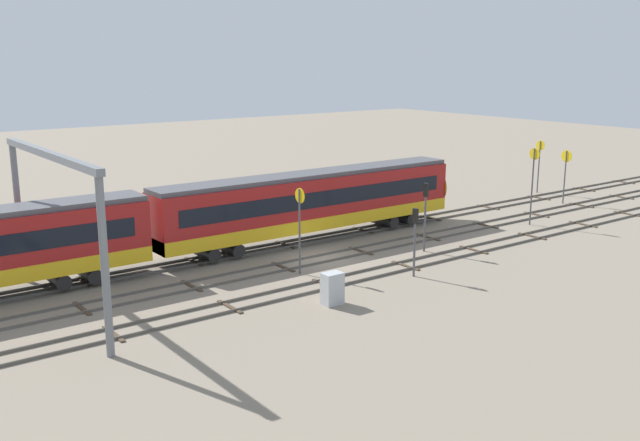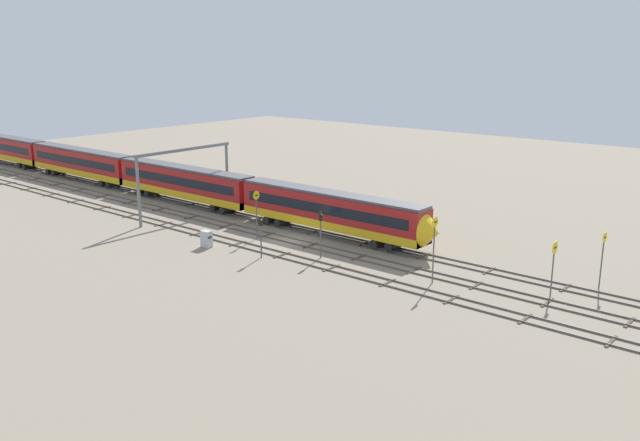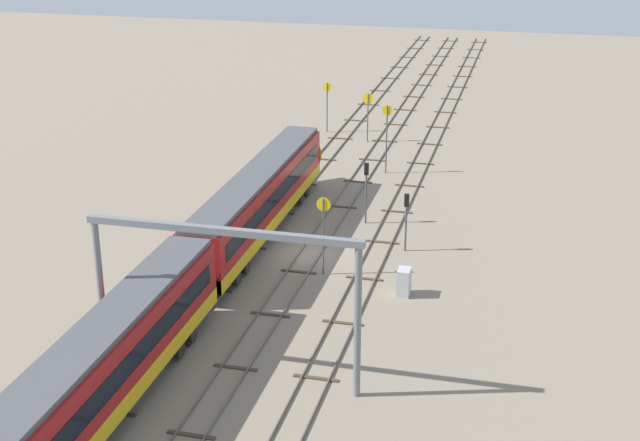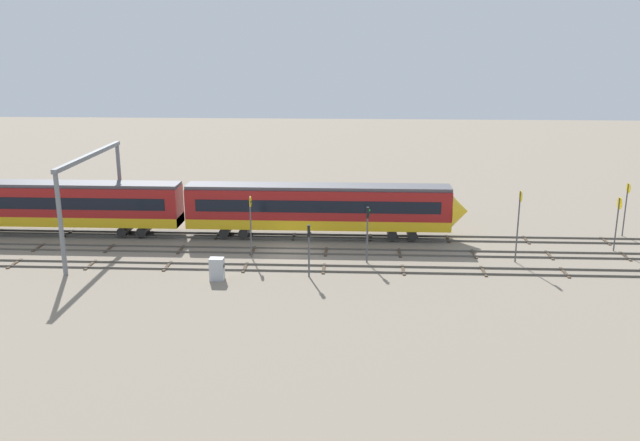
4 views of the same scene
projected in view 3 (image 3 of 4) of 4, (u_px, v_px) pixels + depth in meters
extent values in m
plane|color=gray|center=(311.00, 254.00, 62.41)|extent=(193.47, 193.47, 0.00)
cube|color=#59544C|center=(384.00, 260.00, 61.23)|extent=(177.47, 0.07, 0.16)
cube|color=#59544C|center=(363.00, 258.00, 61.55)|extent=(177.47, 0.07, 0.16)
cube|color=#473828|center=(316.00, 378.00, 47.06)|extent=(0.24, 2.40, 0.08)
cube|color=#473828|center=(343.00, 323.00, 52.80)|extent=(0.24, 2.40, 0.08)
cube|color=#473828|center=(364.00, 279.00, 58.54)|extent=(0.24, 2.40, 0.08)
cube|color=#473828|center=(382.00, 242.00, 64.27)|extent=(0.24, 2.40, 0.08)
cube|color=#473828|center=(397.00, 212.00, 70.01)|extent=(0.24, 2.40, 0.08)
cube|color=#473828|center=(409.00, 186.00, 75.74)|extent=(0.24, 2.40, 0.08)
cube|color=#473828|center=(420.00, 163.00, 81.48)|extent=(0.24, 2.40, 0.08)
cube|color=#473828|center=(430.00, 144.00, 87.22)|extent=(0.24, 2.40, 0.08)
cube|color=#473828|center=(438.00, 127.00, 92.95)|extent=(0.24, 2.40, 0.08)
cube|color=#473828|center=(445.00, 112.00, 98.69)|extent=(0.24, 2.40, 0.08)
cube|color=#473828|center=(451.00, 99.00, 104.43)|extent=(0.24, 2.40, 0.08)
cube|color=#473828|center=(457.00, 87.00, 110.16)|extent=(0.24, 2.40, 0.08)
cube|color=#473828|center=(462.00, 76.00, 115.90)|extent=(0.24, 2.40, 0.08)
cube|color=#473828|center=(467.00, 67.00, 121.63)|extent=(0.24, 2.40, 0.08)
cube|color=#473828|center=(472.00, 58.00, 127.37)|extent=(0.24, 2.40, 0.08)
cube|color=#473828|center=(475.00, 50.00, 133.11)|extent=(0.24, 2.40, 0.08)
cube|color=#473828|center=(479.00, 42.00, 138.84)|extent=(0.24, 2.40, 0.08)
cube|color=#59544C|center=(321.00, 254.00, 62.22)|extent=(177.47, 0.07, 0.16)
cube|color=#59544C|center=(301.00, 252.00, 62.54)|extent=(177.47, 0.07, 0.16)
cube|color=#473828|center=(191.00, 435.00, 42.32)|extent=(0.24, 2.40, 0.08)
cube|color=#473828|center=(236.00, 368.00, 48.06)|extent=(0.24, 2.40, 0.08)
cube|color=#473828|center=(270.00, 315.00, 53.79)|extent=(0.24, 2.40, 0.08)
cube|color=#473828|center=(299.00, 272.00, 59.53)|extent=(0.24, 2.40, 0.08)
cube|color=#473828|center=(322.00, 236.00, 65.26)|extent=(0.24, 2.40, 0.08)
cube|color=#473828|center=(341.00, 207.00, 71.00)|extent=(0.24, 2.40, 0.08)
cube|color=#473828|center=(358.00, 182.00, 76.74)|extent=(0.24, 2.40, 0.08)
cube|color=#473828|center=(372.00, 160.00, 82.47)|extent=(0.24, 2.40, 0.08)
cube|color=#473828|center=(384.00, 141.00, 88.21)|extent=(0.24, 2.40, 0.08)
cube|color=#473828|center=(395.00, 125.00, 93.94)|extent=(0.24, 2.40, 0.08)
cube|color=#473828|center=(405.00, 110.00, 99.68)|extent=(0.24, 2.40, 0.08)
cube|color=#473828|center=(414.00, 97.00, 105.42)|extent=(0.24, 2.40, 0.08)
cube|color=#473828|center=(421.00, 85.00, 111.15)|extent=(0.24, 2.40, 0.08)
cube|color=#473828|center=(428.00, 75.00, 116.89)|extent=(0.24, 2.40, 0.08)
cube|color=#473828|center=(435.00, 65.00, 122.63)|extent=(0.24, 2.40, 0.08)
cube|color=#473828|center=(440.00, 56.00, 128.36)|extent=(0.24, 2.40, 0.08)
cube|color=#473828|center=(445.00, 48.00, 134.10)|extent=(0.24, 2.40, 0.08)
cube|color=#473828|center=(450.00, 41.00, 139.83)|extent=(0.24, 2.40, 0.08)
cube|color=#59544C|center=(260.00, 248.00, 63.21)|extent=(177.47, 0.07, 0.16)
cube|color=#59544C|center=(240.00, 246.00, 63.54)|extent=(177.47, 0.07, 0.16)
cube|color=#473828|center=(113.00, 412.00, 44.11)|extent=(0.24, 2.40, 0.08)
cube|color=#473828|center=(170.00, 343.00, 50.54)|extent=(0.24, 2.40, 0.08)
cube|color=#473828|center=(215.00, 290.00, 56.96)|extent=(0.24, 2.40, 0.08)
cube|color=#473828|center=(250.00, 247.00, 63.39)|extent=(0.24, 2.40, 0.08)
cube|color=#473828|center=(279.00, 213.00, 69.81)|extent=(0.24, 2.40, 0.08)
cube|color=#473828|center=(303.00, 184.00, 76.24)|extent=(0.24, 2.40, 0.08)
cube|color=#473828|center=(323.00, 159.00, 82.66)|extent=(0.24, 2.40, 0.08)
cube|color=#473828|center=(340.00, 138.00, 89.09)|extent=(0.24, 2.40, 0.08)
cube|color=#473828|center=(355.00, 120.00, 95.51)|extent=(0.24, 2.40, 0.08)
cube|color=#473828|center=(368.00, 105.00, 101.93)|extent=(0.24, 2.40, 0.08)
cube|color=#473828|center=(380.00, 91.00, 108.36)|extent=(0.24, 2.40, 0.08)
cube|color=#473828|center=(390.00, 78.00, 114.78)|extent=(0.24, 2.40, 0.08)
cube|color=#473828|center=(399.00, 67.00, 121.21)|extent=(0.24, 2.40, 0.08)
cube|color=#473828|center=(407.00, 57.00, 127.63)|extent=(0.24, 2.40, 0.08)
cube|color=#473828|center=(415.00, 48.00, 134.06)|extent=(0.24, 2.40, 0.08)
cube|color=#473828|center=(422.00, 40.00, 140.48)|extent=(0.24, 2.40, 0.08)
cube|color=maroon|center=(259.00, 199.00, 64.42)|extent=(24.00, 2.90, 3.60)
cube|color=gold|center=(259.00, 216.00, 64.91)|extent=(24.00, 2.94, 0.90)
cube|color=#4C4C51|center=(258.00, 172.00, 63.72)|extent=(24.00, 2.50, 0.30)
cube|color=black|center=(278.00, 195.00, 63.94)|extent=(22.00, 0.04, 1.10)
cube|color=black|center=(239.00, 191.00, 64.60)|extent=(22.00, 0.04, 1.10)
cylinder|color=black|center=(219.00, 276.00, 57.47)|extent=(0.90, 2.70, 0.90)
cylinder|color=black|center=(228.00, 265.00, 59.10)|extent=(0.90, 2.70, 0.90)
cylinder|color=black|center=(286.00, 197.00, 71.37)|extent=(0.90, 2.70, 0.90)
cylinder|color=black|center=(292.00, 190.00, 73.00)|extent=(0.90, 2.70, 0.90)
cube|color=maroon|center=(96.00, 374.00, 41.98)|extent=(24.00, 2.90, 3.60)
cube|color=gold|center=(99.00, 399.00, 42.46)|extent=(24.00, 2.94, 0.90)
cube|color=#4C4C51|center=(92.00, 337.00, 41.27)|extent=(24.00, 2.50, 0.30)
cube|color=black|center=(125.00, 370.00, 41.49)|extent=(22.00, 0.04, 1.10)
cube|color=black|center=(67.00, 362.00, 42.15)|extent=(22.00, 0.04, 1.10)
cylinder|color=black|center=(159.00, 347.00, 48.92)|extent=(0.90, 2.70, 0.90)
cylinder|color=black|center=(172.00, 332.00, 50.55)|extent=(0.90, 2.70, 0.90)
cone|color=gold|center=(305.00, 151.00, 76.07)|extent=(1.60, 3.24, 3.24)
cylinder|color=slate|center=(358.00, 324.00, 44.15)|extent=(0.36, 0.36, 8.06)
cylinder|color=slate|center=(101.00, 294.00, 47.23)|extent=(0.36, 0.36, 8.06)
cube|color=slate|center=(222.00, 231.00, 44.18)|extent=(0.40, 14.23, 0.35)
cylinder|color=#4C4C51|center=(327.00, 108.00, 90.60)|extent=(0.12, 0.12, 5.00)
cylinder|color=yellow|center=(327.00, 87.00, 89.89)|extent=(0.05, 0.94, 0.94)
cube|color=black|center=(327.00, 87.00, 89.92)|extent=(0.02, 0.42, 0.12)
cylinder|color=#4C4C51|center=(386.00, 140.00, 78.00)|extent=(0.12, 0.12, 5.99)
cylinder|color=yellow|center=(387.00, 110.00, 77.11)|extent=(0.05, 0.92, 0.92)
cube|color=black|center=(387.00, 110.00, 77.13)|extent=(0.02, 0.41, 0.12)
cylinder|color=#4C4C51|center=(323.00, 237.00, 58.34)|extent=(0.12, 0.12, 5.24)
cylinder|color=yellow|center=(324.00, 204.00, 57.58)|extent=(0.05, 0.92, 0.92)
cube|color=black|center=(324.00, 204.00, 57.61)|extent=(0.02, 0.41, 0.12)
cylinder|color=#4C4C51|center=(368.00, 118.00, 87.37)|extent=(0.12, 0.12, 4.73)
cylinder|color=yellow|center=(368.00, 98.00, 86.73)|extent=(0.05, 1.05, 1.05)
cube|color=black|center=(368.00, 98.00, 86.75)|extent=(0.02, 0.47, 0.12)
cylinder|color=#4C4C51|center=(406.00, 229.00, 62.33)|extent=(0.14, 0.14, 3.27)
cube|color=black|center=(407.00, 200.00, 61.58)|extent=(0.20, 0.32, 0.90)
sphere|color=yellow|center=(407.00, 197.00, 61.61)|extent=(0.20, 0.20, 0.20)
sphere|color=#262626|center=(407.00, 202.00, 61.75)|extent=(0.20, 0.20, 0.20)
cylinder|color=#4C4C51|center=(366.00, 199.00, 67.18)|extent=(0.14, 0.14, 3.79)
cube|color=black|center=(367.00, 169.00, 66.33)|extent=(0.20, 0.32, 0.90)
sphere|color=green|center=(367.00, 166.00, 66.36)|extent=(0.20, 0.20, 0.20)
sphere|color=#262626|center=(367.00, 171.00, 66.50)|extent=(0.20, 0.20, 0.20)
cube|color=#B2B7BC|center=(404.00, 282.00, 56.07)|extent=(1.08, 0.77, 1.74)
cube|color=#333333|center=(405.00, 275.00, 56.47)|extent=(0.02, 0.54, 0.24)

